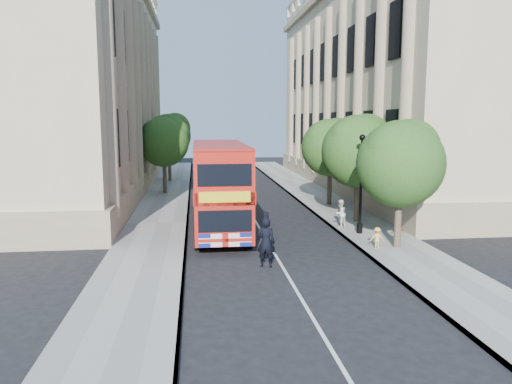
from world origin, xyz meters
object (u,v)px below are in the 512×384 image
object	(u,v)px
police_constable	(266,242)
woman_pedestrian	(340,213)
box_van	(208,189)
double_decker_bus	(219,185)
lamp_post	(361,188)

from	to	relation	value
police_constable	woman_pedestrian	distance (m)	8.30
police_constable	woman_pedestrian	xyz separation A→B (m)	(5.08, 6.57, -0.15)
box_van	double_decker_bus	bearing A→B (deg)	-91.56
box_van	lamp_post	bearing A→B (deg)	-56.78
police_constable	box_van	bearing A→B (deg)	-66.33
police_constable	woman_pedestrian	world-z (taller)	police_constable
double_decker_bus	box_van	world-z (taller)	double_decker_bus
lamp_post	box_van	distance (m)	12.62
lamp_post	woman_pedestrian	bearing A→B (deg)	110.97
woman_pedestrian	police_constable	bearing A→B (deg)	16.25
lamp_post	box_van	xyz separation A→B (m)	(-7.69, 9.92, -1.30)
box_van	woman_pedestrian	distance (m)	10.96
double_decker_bus	box_van	size ratio (longest dim) A/B	2.29
double_decker_bus	box_van	xyz separation A→B (m)	(-0.44, 8.31, -1.38)
double_decker_bus	box_van	distance (m)	8.43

